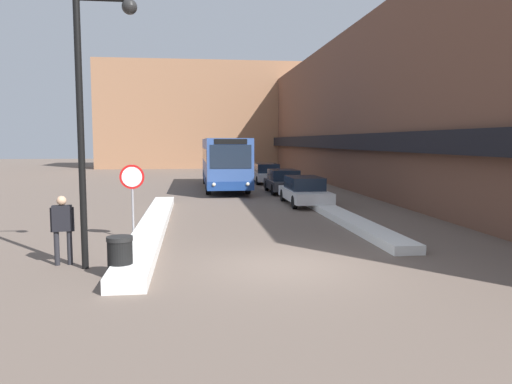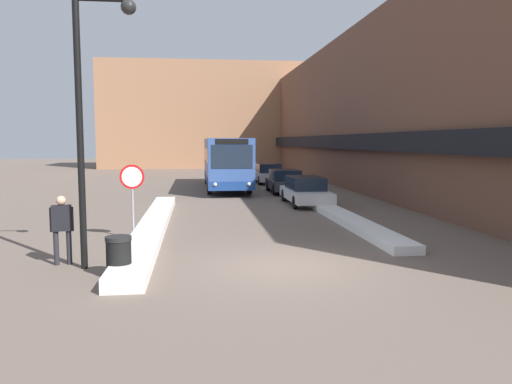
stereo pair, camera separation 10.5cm
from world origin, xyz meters
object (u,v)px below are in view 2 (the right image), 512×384
at_px(street_lamp, 91,101).
at_px(trash_bin, 119,257).
at_px(city_bus, 226,162).
at_px(pedestrian, 62,223).
at_px(parked_car_front, 305,191).
at_px(parked_car_middle, 285,181).
at_px(stop_sign, 132,185).
at_px(parked_car_back, 268,173).

relative_size(street_lamp, trash_bin, 6.85).
xyz_separation_m(city_bus, pedestrian, (-5.25, -19.79, -0.71)).
bearing_deg(city_bus, pedestrian, -104.86).
distance_m(city_bus, trash_bin, 21.55).
distance_m(parked_car_front, parked_car_middle, 5.66).
height_order(city_bus, stop_sign, city_bus).
bearing_deg(city_bus, trash_bin, -99.83).
bearing_deg(parked_car_front, stop_sign, -132.63).
height_order(parked_car_back, pedestrian, pedestrian).
xyz_separation_m(city_bus, stop_sign, (-3.90, -16.72, -0.04)).
relative_size(street_lamp, pedestrian, 3.75).
height_order(parked_car_middle, pedestrian, pedestrian).
distance_m(parked_car_front, stop_sign, 10.79).
xyz_separation_m(parked_car_middle, stop_sign, (-7.28, -13.57, 1.01)).
distance_m(stop_sign, street_lamp, 4.24).
xyz_separation_m(parked_car_front, parked_car_middle, (0.00, 5.66, 0.01)).
height_order(parked_car_back, trash_bin, parked_car_back).
height_order(parked_car_front, parked_car_middle, parked_car_middle).
bearing_deg(street_lamp, city_bus, 77.84).
relative_size(pedestrian, trash_bin, 1.83).
distance_m(city_bus, parked_car_back, 5.18).
distance_m(parked_car_middle, pedestrian, 18.75).
relative_size(parked_car_front, stop_sign, 2.00).
distance_m(parked_car_front, pedestrian, 13.97).
bearing_deg(trash_bin, parked_car_front, 60.36).
height_order(city_bus, pedestrian, city_bus).
bearing_deg(parked_car_front, city_bus, 110.98).
height_order(city_bus, parked_car_back, city_bus).
bearing_deg(parked_car_middle, parked_car_back, 90.00).
bearing_deg(street_lamp, pedestrian, 153.39).
height_order(city_bus, street_lamp, street_lamp).
distance_m(city_bus, stop_sign, 17.16).
distance_m(parked_car_middle, stop_sign, 15.43).
relative_size(parked_car_back, trash_bin, 4.62).
height_order(stop_sign, pedestrian, stop_sign).
relative_size(parked_car_middle, stop_sign, 1.81).
relative_size(stop_sign, street_lamp, 0.36).
bearing_deg(parked_car_middle, pedestrian, -117.40).
xyz_separation_m(parked_car_middle, trash_bin, (-7.05, -18.05, -0.22)).
xyz_separation_m(parked_car_back, stop_sign, (-7.28, -20.50, 0.99)).
bearing_deg(city_bus, street_lamp, -102.16).
xyz_separation_m(stop_sign, trash_bin, (0.23, -4.48, -1.23)).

